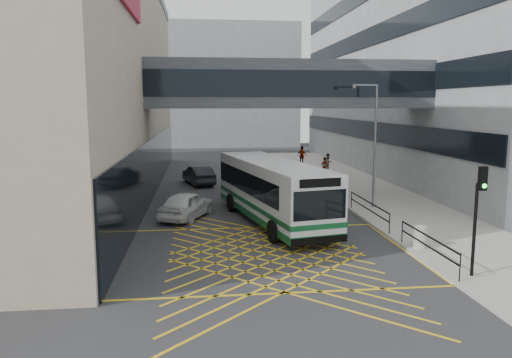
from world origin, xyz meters
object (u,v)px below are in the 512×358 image
object	(u,v)px
bus	(271,190)
pedestrian_a	(324,167)
traffic_light	(478,205)
pedestrian_c	(302,156)
litter_bin	(420,237)
car_dark	(199,175)
car_white	(187,205)
pedestrian_b	(328,163)
street_lamp	(373,138)
car_silver	(270,172)

from	to	relation	value
bus	pedestrian_a	bearing A→B (deg)	54.17
traffic_light	pedestrian_c	distance (m)	33.20
litter_bin	bus	bearing A→B (deg)	131.80
traffic_light	pedestrian_a	distance (m)	25.09
bus	car_dark	world-z (taller)	bus
car_white	pedestrian_a	size ratio (longest dim) A/B	2.90
litter_bin	pedestrian_b	world-z (taller)	pedestrian_b
bus	pedestrian_b	bearing A→B (deg)	54.70
car_white	pedestrian_c	bearing A→B (deg)	-93.04
pedestrian_b	pedestrian_c	bearing A→B (deg)	84.68
traffic_light	street_lamp	xyz separation A→B (m)	(0.45, 12.26, 1.54)
litter_bin	pedestrian_b	distance (m)	24.59
pedestrian_a	pedestrian_c	xyz separation A→B (m)	(-0.24, 8.14, 0.12)
car_silver	pedestrian_c	xyz separation A→B (m)	(4.58, 9.37, 0.34)
traffic_light	pedestrian_a	bearing A→B (deg)	75.12
car_white	pedestrian_a	xyz separation A→B (m)	(11.26, 13.85, 0.22)
car_dark	car_silver	bearing A→B (deg)	171.63
bus	pedestrian_a	world-z (taller)	bus
car_white	litter_bin	distance (m)	12.57
car_white	pedestrian_b	xyz separation A→B (m)	(12.43, 16.94, 0.22)
pedestrian_c	litter_bin	bearing A→B (deg)	131.79
bus	street_lamp	world-z (taller)	street_lamp
litter_bin	traffic_light	bearing A→B (deg)	-84.17
car_white	traffic_light	world-z (taller)	traffic_light
car_silver	street_lamp	world-z (taller)	street_lamp
car_dark	pedestrian_a	distance (m)	10.81
bus	litter_bin	bearing A→B (deg)	-60.15
bus	traffic_light	world-z (taller)	traffic_light
bus	car_white	xyz separation A→B (m)	(-4.53, 1.35, -0.99)
bus	car_dark	xyz separation A→B (m)	(-3.89, 13.20, -1.02)
car_white	traffic_light	bearing A→B (deg)	156.65
bus	street_lamp	bearing A→B (deg)	9.08
street_lamp	litter_bin	distance (m)	9.40
bus	traffic_light	distance (m)	11.50
traffic_light	litter_bin	xyz separation A→B (m)	(-0.37, 3.63, -2.11)
pedestrian_b	traffic_light	bearing A→B (deg)	-114.90
traffic_light	litter_bin	world-z (taller)	traffic_light
pedestrian_a	pedestrian_c	distance (m)	8.15
bus	pedestrian_a	size ratio (longest dim) A/B	7.22
street_lamp	pedestrian_a	distance (m)	13.19
street_lamp	pedestrian_b	xyz separation A→B (m)	(1.54, 15.85, -3.30)
pedestrian_c	traffic_light	bearing A→B (deg)	132.64
car_white	pedestrian_c	distance (m)	24.60
street_lamp	car_white	bearing A→B (deg)	178.35
car_silver	pedestrian_c	bearing A→B (deg)	-92.25
traffic_light	pedestrian_c	bearing A→B (deg)	76.00
car_white	car_dark	bearing A→B (deg)	-69.52
pedestrian_a	street_lamp	bearing A→B (deg)	64.53
pedestrian_b	pedestrian_c	world-z (taller)	pedestrian_c
car_white	car_dark	world-z (taller)	car_white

